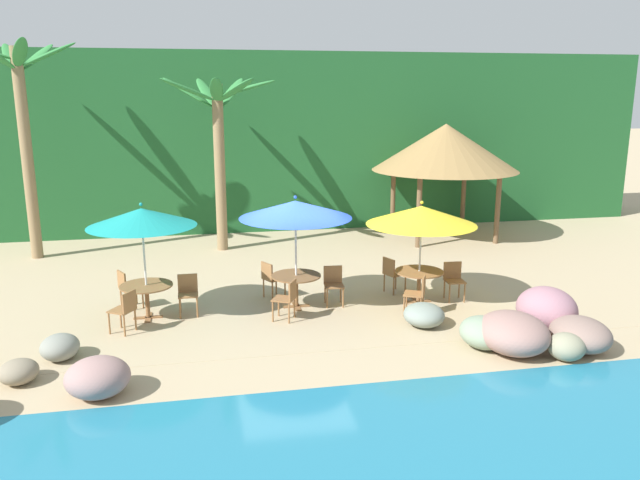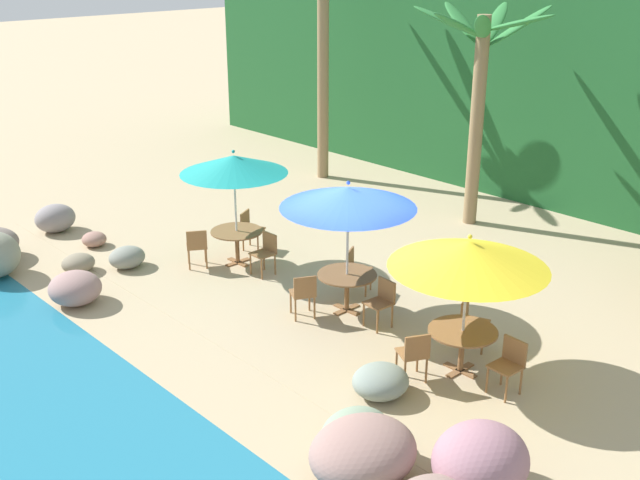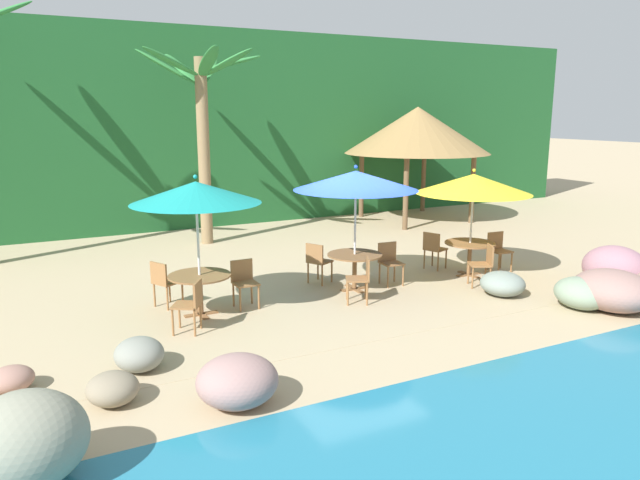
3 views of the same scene
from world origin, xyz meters
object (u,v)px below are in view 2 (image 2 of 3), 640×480
Objects in this scene: dining_table_teal at (237,236)px; umbrella_blue at (348,197)px; chair_teal_left at (197,245)px; umbrella_teal at (234,164)px; chair_blue_inland at (355,267)px; dining_table_yellow at (462,337)px; umbrella_yellow at (469,255)px; chair_blue_left at (304,293)px; palm_tree_second at (480,74)px; chair_blue_seaward at (382,299)px; palm_tree_nearest at (323,34)px; chair_teal_seaward at (266,250)px; chair_yellow_left at (414,353)px; chair_teal_inland at (250,227)px; dining_table_blue at (347,280)px; chair_yellow_seaward at (509,362)px; chair_yellow_inland at (470,319)px.

dining_table_teal is 3.58m from umbrella_blue.
umbrella_blue is at bearing 13.73° from chair_teal_left.
umbrella_teal reaches higher than chair_blue_inland.
umbrella_teal is at bearing 178.85° from dining_table_yellow.
umbrella_yellow is (2.79, -0.22, -0.19)m from umbrella_blue.
dining_table_teal is 1.00× the size of dining_table_yellow.
umbrella_teal reaches higher than dining_table_teal.
dining_table_teal is 0.45× the size of umbrella_yellow.
umbrella_teal is 3.42m from chair_blue_left.
chair_blue_seaward is at bearing -68.25° from palm_tree_second.
palm_tree_second is at bearing 103.80° from umbrella_blue.
chair_blue_left is 9.78m from palm_tree_nearest.
chair_teal_seaward is at bearing -99.76° from palm_tree_second.
umbrella_blue is 3.18m from chair_yellow_left.
chair_blue_left reaches higher than dining_table_yellow.
umbrella_yellow is 0.48× the size of palm_tree_second.
palm_tree_second is at bearing 65.48° from chair_teal_inland.
umbrella_blue is 1.60m from dining_table_blue.
umbrella_teal is 1.01× the size of umbrella_yellow.
chair_yellow_seaward is at bearing -1.69° from chair_teal_seaward.
chair_teal_inland is 3.65m from chair_blue_left.
chair_yellow_left is at bearing -1.36° from chair_teal_left.
chair_blue_inland is at bearing 124.02° from umbrella_blue.
chair_yellow_left is (2.79, -0.22, 0.00)m from chair_blue_left.
chair_teal_left and chair_blue_left have the same top height.
palm_tree_nearest is (-6.70, 5.71, 1.84)m from umbrella_blue.
palm_tree_nearest is at bearing 127.31° from chair_teal_seaward.
umbrella_yellow is at bearing -7.35° from chair_teal_inland.
chair_blue_inland is (-1.33, 0.68, 0.00)m from chair_blue_seaward.
chair_blue_left is at bearing 1.30° from chair_teal_left.
umbrella_teal is 6.00m from chair_yellow_left.
chair_yellow_inland is at bearing 12.72° from dining_table_blue.
chair_teal_inland is 0.79× the size of dining_table_yellow.
umbrella_teal reaches higher than chair_blue_seaward.
umbrella_yellow is at bearing 5.88° from chair_teal_left.
chair_blue_left is 0.35× the size of umbrella_yellow.
umbrella_blue is (3.67, -0.62, 1.70)m from chair_teal_inland.
palm_tree_second is at bearing 71.47° from chair_teal_left.
dining_table_teal is 0.86m from chair_teal_inland.
umbrella_teal is 7.05m from chair_yellow_seaward.
umbrella_yellow is (3.10, 0.58, 1.51)m from chair_blue_left.
umbrella_blue is 1.91m from chair_blue_left.
chair_teal_seaward is at bearing -179.51° from chair_blue_seaward.
umbrella_teal is 5.88m from chair_yellow_inland.
chair_teal_seaward is 2.19m from chair_blue_left.
chair_blue_inland is at bearing -79.59° from palm_tree_second.
umbrella_yellow reaches higher than dining_table_blue.
palm_tree_nearest is at bearing 150.41° from chair_yellow_inland.
chair_teal_inland is at bearing -114.52° from palm_tree_second.
chair_teal_inland is 1.00× the size of chair_blue_inland.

